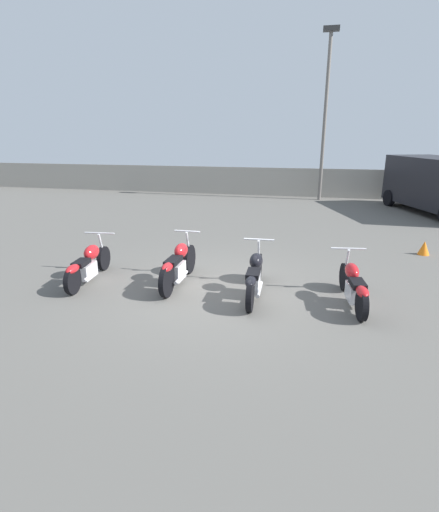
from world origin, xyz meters
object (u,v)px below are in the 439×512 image
(motorcycle_slot_0, at_px, (88,264))
(motorcycle_slot_2, at_px, (255,276))
(motorcycle_slot_3, at_px, (354,285))
(light_pole_left, at_px, (326,102))
(traffic_cone_near, at_px, (424,248))
(motorcycle_slot_1, at_px, (178,265))

(motorcycle_slot_0, height_order, motorcycle_slot_2, motorcycle_slot_2)
(motorcycle_slot_2, height_order, motorcycle_slot_3, motorcycle_slot_2)
(light_pole_left, bearing_deg, motorcycle_slot_2, -96.20)
(motorcycle_slot_2, relative_size, motorcycle_slot_3, 1.12)
(light_pole_left, xyz_separation_m, motorcycle_slot_3, (0.49, -12.63, -4.05))
(motorcycle_slot_2, xyz_separation_m, traffic_cone_near, (4.00, 3.79, -0.22))
(motorcycle_slot_0, relative_size, motorcycle_slot_2, 0.94)
(motorcycle_slot_0, relative_size, motorcycle_slot_1, 0.98)
(light_pole_left, height_order, motorcycle_slot_2, light_pole_left)
(motorcycle_slot_0, relative_size, motorcycle_slot_3, 1.05)
(motorcycle_slot_2, relative_size, traffic_cone_near, 5.96)
(motorcycle_slot_1, distance_m, traffic_cone_near, 6.68)
(motorcycle_slot_0, xyz_separation_m, traffic_cone_near, (7.61, 3.81, -0.21))
(light_pole_left, height_order, motorcycle_slot_0, light_pole_left)
(motorcycle_slot_2, distance_m, traffic_cone_near, 5.51)
(light_pole_left, distance_m, motorcycle_slot_2, 13.32)
(traffic_cone_near, bearing_deg, motorcycle_slot_1, -147.89)
(motorcycle_slot_0, height_order, motorcycle_slot_3, motorcycle_slot_0)
(light_pole_left, distance_m, motorcycle_slot_0, 14.17)
(motorcycle_slot_0, xyz_separation_m, motorcycle_slot_2, (3.62, 0.02, 0.01))
(motorcycle_slot_1, xyz_separation_m, motorcycle_slot_3, (3.52, -0.26, -0.05))
(motorcycle_slot_3, bearing_deg, traffic_cone_near, 52.91)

